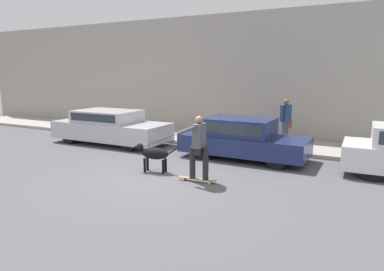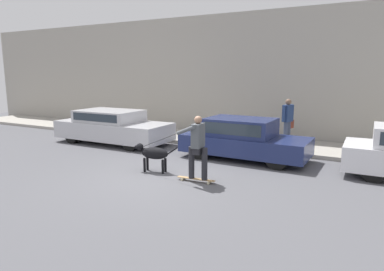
{
  "view_description": "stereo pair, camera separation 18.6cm",
  "coord_description": "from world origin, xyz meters",
  "px_view_note": "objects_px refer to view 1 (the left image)",
  "views": [
    {
      "loc": [
        4.58,
        -7.34,
        2.7
      ],
      "look_at": [
        0.23,
        1.2,
        0.95
      ],
      "focal_mm": 32.0,
      "sensor_mm": 36.0,
      "label": 1
    },
    {
      "loc": [
        4.75,
        -7.26,
        2.7
      ],
      "look_at": [
        0.23,
        1.2,
        0.95
      ],
      "focal_mm": 32.0,
      "sensor_mm": 36.0,
      "label": 2
    }
  ],
  "objects_px": {
    "dog": "(154,154)",
    "skateboarder": "(199,145)",
    "pedestrian_with_bag": "(286,119)",
    "parked_car_1": "(243,139)",
    "parked_car_0": "(111,127)"
  },
  "relations": [
    {
      "from": "parked_car_1",
      "to": "skateboarder",
      "type": "distance_m",
      "value": 2.83
    },
    {
      "from": "parked_car_1",
      "to": "dog",
      "type": "distance_m",
      "value": 3.07
    },
    {
      "from": "pedestrian_with_bag",
      "to": "parked_car_1",
      "type": "bearing_deg",
      "value": -92.82
    },
    {
      "from": "pedestrian_with_bag",
      "to": "parked_car_0",
      "type": "bearing_deg",
      "value": -142.51
    },
    {
      "from": "parked_car_0",
      "to": "parked_car_1",
      "type": "height_order",
      "value": "parked_car_1"
    },
    {
      "from": "dog",
      "to": "pedestrian_with_bag",
      "type": "height_order",
      "value": "pedestrian_with_bag"
    },
    {
      "from": "parked_car_0",
      "to": "parked_car_1",
      "type": "distance_m",
      "value": 5.37
    },
    {
      "from": "parked_car_1",
      "to": "pedestrian_with_bag",
      "type": "relative_size",
      "value": 2.41
    },
    {
      "from": "parked_car_1",
      "to": "pedestrian_with_bag",
      "type": "distance_m",
      "value": 2.55
    },
    {
      "from": "parked_car_0",
      "to": "skateboarder",
      "type": "height_order",
      "value": "skateboarder"
    },
    {
      "from": "dog",
      "to": "skateboarder",
      "type": "xyz_separation_m",
      "value": [
        1.49,
        -0.24,
        0.43
      ]
    },
    {
      "from": "dog",
      "to": "skateboarder",
      "type": "bearing_deg",
      "value": 161.9
    },
    {
      "from": "parked_car_0",
      "to": "parked_car_1",
      "type": "bearing_deg",
      "value": 0.16
    },
    {
      "from": "dog",
      "to": "skateboarder",
      "type": "height_order",
      "value": "skateboarder"
    },
    {
      "from": "parked_car_1",
      "to": "pedestrian_with_bag",
      "type": "height_order",
      "value": "pedestrian_with_bag"
    }
  ]
}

